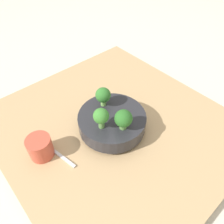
% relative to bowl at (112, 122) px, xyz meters
% --- Properties ---
extents(ground_plane, '(6.00, 6.00, 0.00)m').
position_rel_bowl_xyz_m(ground_plane, '(-0.01, 0.02, -0.09)').
color(ground_plane, beige).
extents(table, '(0.85, 0.80, 0.05)m').
position_rel_bowl_xyz_m(table, '(-0.01, 0.02, -0.06)').
color(table, tan).
rests_on(table, ground_plane).
extents(bowl, '(0.24, 0.24, 0.07)m').
position_rel_bowl_xyz_m(bowl, '(0.00, 0.00, 0.00)').
color(bowl, '#28282D').
rests_on(bowl, table).
extents(broccoli_floret_left, '(0.06, 0.06, 0.07)m').
position_rel_bowl_xyz_m(broccoli_floret_left, '(-0.06, 0.01, 0.07)').
color(broccoli_floret_left, '#7AB256').
rests_on(broccoli_floret_left, bowl).
extents(broccoli_floret_right, '(0.06, 0.06, 0.07)m').
position_rel_bowl_xyz_m(broccoli_floret_right, '(0.06, -0.01, 0.07)').
color(broccoli_floret_right, '#609347').
rests_on(broccoli_floret_right, bowl).
extents(broccoli_floret_front, '(0.05, 0.05, 0.08)m').
position_rel_bowl_xyz_m(broccoli_floret_front, '(0.01, -0.06, 0.08)').
color(broccoli_floret_front, '#609347').
rests_on(broccoli_floret_front, bowl).
extents(cup, '(0.08, 0.08, 0.08)m').
position_rel_bowl_xyz_m(cup, '(-0.07, -0.25, -0.00)').
color(cup, '#C64C38').
rests_on(cup, table).
extents(fork, '(0.19, 0.05, 0.01)m').
position_rel_bowl_xyz_m(fork, '(-0.05, -0.21, -0.04)').
color(fork, silver).
rests_on(fork, table).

